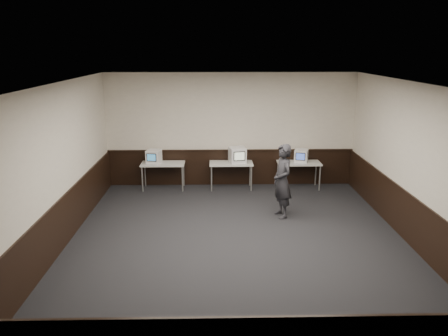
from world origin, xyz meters
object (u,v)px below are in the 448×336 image
object	(u,v)px
desk_left	(163,165)
emac_center	(237,155)
emac_right	(301,156)
person	(282,181)
desk_center	(231,165)
desk_right	(299,165)
emac_left	(154,156)

from	to	relation	value
desk_left	emac_center	world-z (taller)	emac_center
emac_right	person	xyz separation A→B (m)	(-0.86, -2.19, -0.06)
desk_center	person	xyz separation A→B (m)	(1.11, -2.15, 0.19)
person	desk_left	bearing A→B (deg)	-140.94
desk_right	desk_center	bearing A→B (deg)	180.00
desk_left	desk_center	xyz separation A→B (m)	(1.90, 0.00, 0.00)
emac_left	desk_center	bearing A→B (deg)	10.80
desk_left	emac_right	bearing A→B (deg)	0.67
desk_right	emac_center	xyz separation A→B (m)	(-1.73, 0.01, 0.29)
emac_center	emac_right	bearing A→B (deg)	-10.00
desk_right	emac_right	distance (m)	0.26
person	desk_right	bearing A→B (deg)	144.34
desk_left	person	size ratio (longest dim) A/B	0.69
emac_right	emac_center	bearing A→B (deg)	-160.76
desk_center	desk_right	size ratio (longest dim) A/B	1.00
desk_center	emac_center	distance (m)	0.34
desk_right	emac_right	size ratio (longest dim) A/B	2.57
emac_center	person	distance (m)	2.35
desk_right	emac_right	xyz separation A→B (m)	(0.06, 0.04, 0.25)
desk_left	desk_right	xyz separation A→B (m)	(3.80, 0.00, 0.00)
desk_center	emac_left	distance (m)	2.16
desk_center	emac_right	size ratio (longest dim) A/B	2.57
desk_right	person	xyz separation A→B (m)	(-0.79, -2.15, 0.19)
desk_left	emac_right	distance (m)	3.87
desk_right	emac_right	bearing A→B (deg)	35.03
emac_center	desk_left	bearing A→B (deg)	168.86
desk_left	emac_right	xyz separation A→B (m)	(3.86, 0.04, 0.25)
person	desk_center	bearing A→B (deg)	-168.14
emac_left	emac_right	distance (m)	4.11
person	emac_center	bearing A→B (deg)	-171.94
desk_right	emac_center	distance (m)	1.75
emac_center	desk_center	bearing A→B (deg)	170.41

